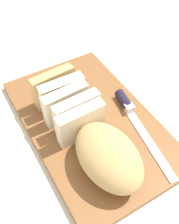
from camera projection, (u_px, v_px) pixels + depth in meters
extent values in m
plane|color=silver|center=(90.00, 124.00, 0.67)|extent=(3.00, 3.00, 0.00)
cube|color=brown|center=(90.00, 122.00, 0.66)|extent=(0.49, 0.32, 0.02)
ellipsoid|color=tan|center=(108.00, 156.00, 0.53)|extent=(0.18, 0.12, 0.09)
cube|color=beige|center=(81.00, 123.00, 0.59)|extent=(0.03, 0.12, 0.09)
cube|color=beige|center=(76.00, 112.00, 0.61)|extent=(0.03, 0.11, 0.09)
cube|color=beige|center=(66.00, 105.00, 0.63)|extent=(0.03, 0.12, 0.09)
cube|color=beige|center=(62.00, 95.00, 0.65)|extent=(0.04, 0.12, 0.09)
cube|color=tan|center=(54.00, 88.00, 0.66)|extent=(0.04, 0.12, 0.09)
cube|color=silver|center=(149.00, 143.00, 0.61)|extent=(0.21, 0.06, 0.00)
cylinder|color=black|center=(124.00, 101.00, 0.68)|extent=(0.06, 0.04, 0.03)
cube|color=silver|center=(129.00, 109.00, 0.66)|extent=(0.02, 0.03, 0.02)
sphere|color=#996633|center=(87.00, 118.00, 0.65)|extent=(0.00, 0.00, 0.00)
sphere|color=#996633|center=(81.00, 129.00, 0.63)|extent=(0.01, 0.01, 0.01)
sphere|color=#996633|center=(71.00, 118.00, 0.65)|extent=(0.01, 0.01, 0.01)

